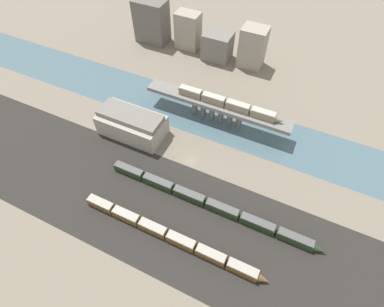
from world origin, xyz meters
TOP-DOWN VIEW (x-y plane):
  - ground_plane at (0.00, 0.00)m, footprint 400.00×400.00m
  - railbed_yard at (0.00, -24.00)m, footprint 280.00×42.00m
  - river_water at (0.00, 25.63)m, footprint 320.00×24.84m
  - bridge at (0.00, 25.63)m, footprint 64.10×7.31m
  - train_on_bridge at (4.91, 25.63)m, footprint 45.49×3.10m
  - train_yard_near at (7.63, -31.72)m, footprint 65.41×3.10m
  - train_yard_mid at (14.47, -15.32)m, footprint 79.41×2.93m
  - warehouse_building at (-28.77, 3.37)m, footprint 27.19×14.33m
  - city_block_far_left at (-57.16, 69.69)m, footprint 17.66×10.87m
  - city_block_left at (-36.14, 72.13)m, footprint 12.71×8.67m
  - city_block_center at (-17.65, 69.19)m, footprint 14.33×11.56m
  - city_block_right at (0.49, 70.87)m, footprint 12.48×10.24m

SIDE VIEW (x-z plane):
  - ground_plane at x=0.00m, z-range 0.00..0.00m
  - river_water at x=0.00m, z-range 0.00..0.01m
  - railbed_yard at x=0.00m, z-range 0.00..0.01m
  - train_yard_mid at x=14.47m, z-range -0.03..3.37m
  - train_yard_near at x=7.63m, z-range -0.03..3.48m
  - warehouse_building at x=-28.77m, z-range -0.27..10.64m
  - city_block_center at x=-17.65m, z-range 0.00..13.99m
  - bridge at x=0.00m, z-range 2.64..12.05m
  - city_block_left at x=-36.14m, z-range 0.00..19.39m
  - city_block_right at x=0.49m, z-range 0.00..20.47m
  - train_on_bridge at x=4.91m, z-range 9.38..12.81m
  - city_block_far_left at x=-57.16m, z-range 0.00..22.74m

